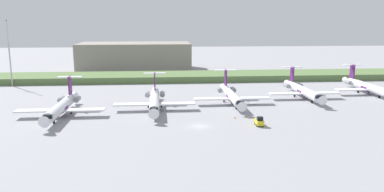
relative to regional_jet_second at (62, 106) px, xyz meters
name	(u,v)px	position (x,y,z in m)	size (l,w,h in m)	color
ground_plane	(190,100)	(35.29, 16.81, -2.54)	(500.00, 500.00, 0.00)	#939399
grass_berm	(182,77)	(35.29, 59.45, -1.23)	(320.00, 20.00, 2.61)	#597542
regional_jet_second	(62,106)	(0.00, 0.00, 0.00)	(22.81, 31.00, 9.00)	white
regional_jet_third	(155,100)	(24.37, 5.47, 0.00)	(22.81, 31.00, 9.00)	white
regional_jet_fourth	(231,95)	(47.49, 11.26, 0.00)	(22.81, 31.00, 9.00)	white
regional_jet_fifth	(302,90)	(72.10, 17.32, 0.00)	(22.81, 31.00, 9.00)	white
regional_jet_sixth	(367,86)	(96.78, 22.51, 0.00)	(22.81, 31.00, 9.00)	white
antenna_mast	(10,59)	(-30.82, 48.71, 7.86)	(4.40, 0.50, 25.13)	#B2B2B7
distant_hangar	(135,56)	(13.36, 95.50, 4.29)	(55.93, 27.72, 13.65)	gray
baggage_tug	(259,122)	(49.56, -14.00, -1.53)	(1.72, 3.20, 2.30)	yellow
safety_cone_front_marker	(235,117)	(45.10, -6.76, -2.26)	(0.44, 0.44, 0.55)	orange
safety_cone_mid_marker	(249,117)	(48.63, -7.22, -2.26)	(0.44, 0.44, 0.55)	orange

